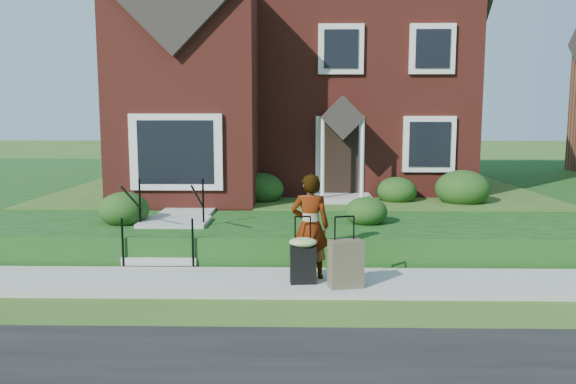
{
  "coord_description": "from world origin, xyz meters",
  "views": [
    {
      "loc": [
        0.11,
        -9.22,
        2.81
      ],
      "look_at": [
        -0.12,
        2.0,
        1.32
      ],
      "focal_mm": 35.0,
      "sensor_mm": 36.0,
      "label": 1
    }
  ],
  "objects_px": {
    "front_steps": "(170,234)",
    "woman": "(310,226)",
    "suitcase_olive": "(346,264)",
    "suitcase_black": "(303,257)"
  },
  "relations": [
    {
      "from": "woman",
      "to": "suitcase_black",
      "type": "distance_m",
      "value": 0.58
    },
    {
      "from": "woman",
      "to": "suitcase_olive",
      "type": "height_order",
      "value": "woman"
    },
    {
      "from": "front_steps",
      "to": "suitcase_black",
      "type": "height_order",
      "value": "front_steps"
    },
    {
      "from": "front_steps",
      "to": "suitcase_olive",
      "type": "height_order",
      "value": "front_steps"
    },
    {
      "from": "woman",
      "to": "suitcase_black",
      "type": "height_order",
      "value": "woman"
    },
    {
      "from": "front_steps",
      "to": "woman",
      "type": "height_order",
      "value": "woman"
    },
    {
      "from": "suitcase_black",
      "to": "front_steps",
      "type": "bearing_deg",
      "value": 137.68
    },
    {
      "from": "front_steps",
      "to": "woman",
      "type": "relative_size",
      "value": 1.13
    },
    {
      "from": "woman",
      "to": "suitcase_black",
      "type": "xyz_separation_m",
      "value": [
        -0.12,
        -0.33,
        -0.46
      ]
    },
    {
      "from": "front_steps",
      "to": "woman",
      "type": "bearing_deg",
      "value": -31.12
    }
  ]
}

